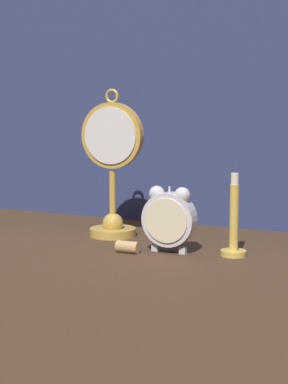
# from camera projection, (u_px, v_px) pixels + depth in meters

# --- Properties ---
(ground_plane) EXTENTS (4.00, 4.00, 0.00)m
(ground_plane) POSITION_uv_depth(u_px,v_px,m) (126.00, 254.00, 1.17)
(ground_plane) COLOR #422D1E
(fabric_backdrop_drape) EXTENTS (1.73, 0.01, 0.69)m
(fabric_backdrop_drape) POSITION_uv_depth(u_px,v_px,m) (190.00, 70.00, 1.42)
(fabric_backdrop_drape) COLOR navy
(fabric_backdrop_drape) RESTS_ON ground_plane
(pocket_watch_on_stand) EXTENTS (0.13, 0.10, 0.30)m
(pocket_watch_on_stand) POSITION_uv_depth(u_px,v_px,m) (112.00, 172.00, 1.31)
(pocket_watch_on_stand) COLOR gold
(pocket_watch_on_stand) RESTS_ON ground_plane
(alarm_clock_twin_bell) EXTENTS (0.10, 0.03, 0.12)m
(alarm_clock_twin_bell) POSITION_uv_depth(u_px,v_px,m) (169.00, 216.00, 1.17)
(alarm_clock_twin_bell) COLOR silver
(alarm_clock_twin_bell) RESTS_ON ground_plane
(brass_candlestick) EXTENTS (0.05, 0.05, 0.15)m
(brass_candlestick) POSITION_uv_depth(u_px,v_px,m) (234.00, 228.00, 1.15)
(brass_candlestick) COLOR gold
(brass_candlestick) RESTS_ON ground_plane
(wine_cork) EXTENTS (0.04, 0.02, 0.02)m
(wine_cork) POSITION_uv_depth(u_px,v_px,m) (126.00, 247.00, 1.18)
(wine_cork) COLOR tan
(wine_cork) RESTS_ON ground_plane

